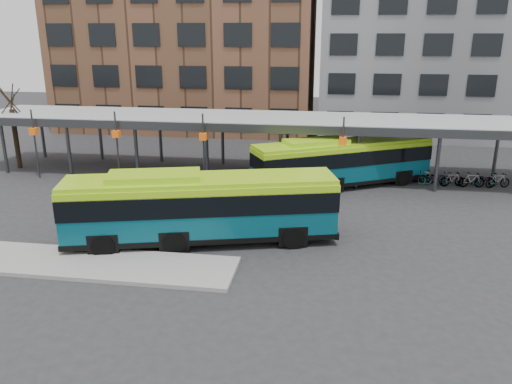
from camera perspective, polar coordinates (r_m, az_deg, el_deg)
name	(u,v)px	position (r m, az deg, el deg)	size (l,w,h in m)	color
ground	(216,245)	(24.19, -4.62, -6.07)	(120.00, 120.00, 0.00)	#28282B
boarding_island	(78,263)	(23.47, -19.65, -7.64)	(14.00, 3.00, 0.18)	gray
canopy	(255,120)	(35.28, -0.10, 8.18)	(40.00, 6.53, 4.80)	#999B9E
tree	(16,136)	(41.43, -25.78, 5.78)	(1.64, 1.64, 5.60)	black
building_brick	(189,21)	(55.67, -7.65, 18.82)	(26.00, 14.00, 22.00)	brown
building_grey	(447,31)	(54.61, 20.95, 16.85)	(24.00, 14.00, 20.00)	slate
bus_front	(200,206)	(24.00, -6.42, -1.59)	(13.10, 5.97, 3.54)	#084959
bus_rear	(342,161)	(33.24, 9.81, 3.50)	(11.82, 8.05, 3.33)	#084959
bike_rack	(455,179)	(35.82, 21.82, 1.41)	(7.21, 1.30, 1.02)	slate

